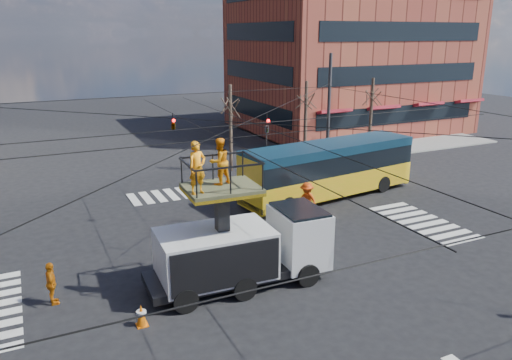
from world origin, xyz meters
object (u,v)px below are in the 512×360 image
object	(u,v)px
traffic_cone	(141,315)
utility_truck	(243,236)
flagger	(307,201)
worker_ground	(51,284)
city_bus	(329,168)

from	to	relation	value
traffic_cone	utility_truck	bearing A→B (deg)	16.32
traffic_cone	flagger	size ratio (longest dim) A/B	0.40
utility_truck	traffic_cone	xyz separation A→B (m)	(-4.22, -1.24, -1.58)
utility_truck	worker_ground	bearing A→B (deg)	169.97
traffic_cone	flagger	distance (m)	11.85
utility_truck	city_bus	xyz separation A→B (m)	(8.96, 7.65, -0.24)
city_bus	flagger	world-z (taller)	city_bus
utility_truck	traffic_cone	distance (m)	4.68
utility_truck	flagger	bearing A→B (deg)	42.87
worker_ground	traffic_cone	bearing A→B (deg)	-139.66
city_bus	traffic_cone	bearing A→B (deg)	-153.52
utility_truck	city_bus	size ratio (longest dim) A/B	0.62
utility_truck	city_bus	world-z (taller)	utility_truck
city_bus	worker_ground	distance (m)	16.90
utility_truck	worker_ground	distance (m)	7.02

